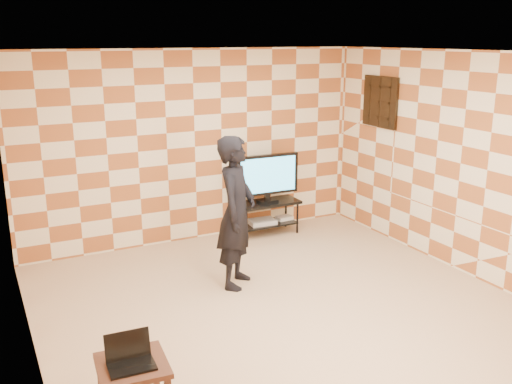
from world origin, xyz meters
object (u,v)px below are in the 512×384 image
tv_stand (267,210)px  side_table (133,374)px  tv (267,176)px  person (236,212)px

tv_stand → side_table: bearing=-131.1°
tv_stand → tv: bearing=-88.0°
tv_stand → tv: size_ratio=0.98×
tv → person: person is taller
tv → side_table: size_ratio=1.76×
tv → person: 1.83m
side_table → person: person is taller
tv_stand → person: bearing=-129.2°
person → tv_stand: bearing=1.7°
side_table → tv: bearing=48.9°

